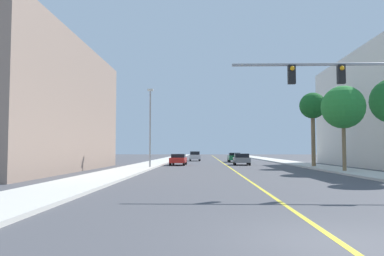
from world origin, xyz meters
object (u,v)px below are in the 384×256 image
Objects in this scene: palm_mid at (343,108)px; palm_far at (313,107)px; car_gray at (242,159)px; traffic_signal_mast at (378,89)px; car_green at (234,157)px; car_silver at (195,156)px; car_red at (178,159)px; street_lamp at (150,123)px.

palm_far is (0.02, 8.45, 1.00)m from palm_mid.
car_gray is (-6.77, 6.21, -5.53)m from palm_far.
traffic_signal_mast is at bearing -81.85° from car_gray.
palm_far is 18.84m from car_green.
palm_mid is 1.60× the size of car_green.
car_silver is (-9.09, 44.81, -3.72)m from traffic_signal_mast.
car_red is at bearing 159.13° from palm_far.
street_lamp reaches higher than palm_far.
car_red is at bearing 73.22° from street_lamp.
car_green is (-3.11, 39.14, -3.77)m from traffic_signal_mast.
traffic_signal_mast is at bearing -99.26° from palm_far.
palm_far reaches higher than traffic_signal_mast.
car_green is at bearing -122.33° from car_red.
car_red is 1.10× the size of car_gray.
palm_mid is 26.42m from car_green.
car_red is at bearing -123.91° from car_green.
palm_mid is at bearing -20.74° from street_lamp.
car_red is at bearing 135.79° from palm_mid.
street_lamp is (-12.95, 20.28, -0.06)m from traffic_signal_mast.
traffic_signal_mast is 24.06m from street_lamp.
traffic_signal_mast reaches higher than car_green.
car_gray is 10.48m from car_green.
traffic_signal_mast is at bearing -85.50° from car_green.
car_red is 16.98m from car_silver.
palm_far is at bearing 89.88° from palm_mid.
street_lamp is at bearing -117.60° from car_green.
palm_mid is 1.72× the size of car_gray.
palm_far is (3.66, 22.45, 1.75)m from traffic_signal_mast.
car_gray is at bearing 40.41° from street_lamp.
palm_mid is (3.64, 14.00, 0.75)m from traffic_signal_mast.
car_green is at bearing 112.07° from palm_far.
street_lamp reaches higher than car_green.
street_lamp reaches higher than car_red.
car_gray reaches higher than car_red.
street_lamp reaches higher than car_silver.
car_silver is (1.56, 16.91, 0.07)m from car_red.
palm_mid is 0.90× the size of palm_far.
palm_mid is (16.59, -6.28, 0.81)m from street_lamp.
palm_far reaches higher than car_red.
street_lamp is at bearing -172.58° from palm_far.
car_gray is at bearing -72.35° from car_silver.
car_red is 13.53m from car_green.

